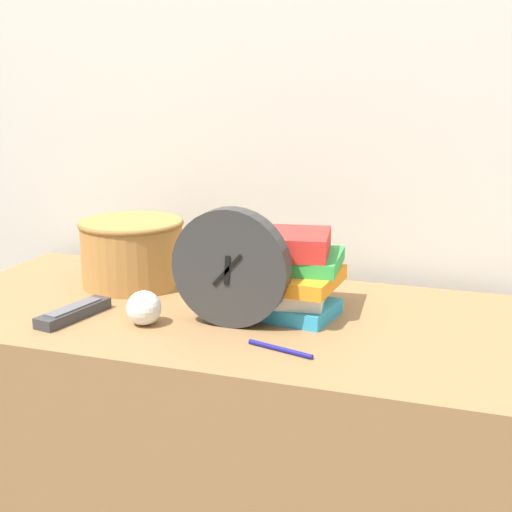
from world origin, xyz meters
The scene contains 8 objects.
wall_back centered at (0.00, 0.63, 1.20)m, with size 6.00×0.04×2.40m.
desk centered at (0.00, 0.28, 0.36)m, with size 1.13×0.56×0.73m.
desk_clock centered at (0.06, 0.21, 0.83)m, with size 0.21×0.04×0.21m.
book_stack centered at (0.11, 0.31, 0.80)m, with size 0.25×0.21×0.15m.
basket centered at (-0.23, 0.38, 0.80)m, with size 0.22×0.22×0.14m.
tv_remote centered at (-0.23, 0.15, 0.74)m, with size 0.07×0.17×0.02m.
crumpled_paper_ball centered at (-0.09, 0.16, 0.76)m, with size 0.06×0.06×0.06m.
pen centered at (0.17, 0.12, 0.73)m, with size 0.12×0.04×0.01m.
Camera 1 is at (0.48, -0.91, 1.16)m, focal length 50.00 mm.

